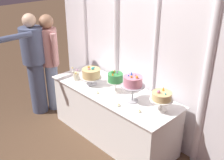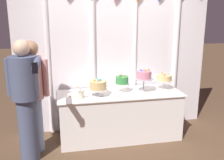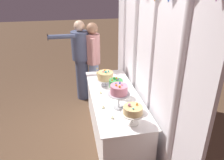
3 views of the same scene
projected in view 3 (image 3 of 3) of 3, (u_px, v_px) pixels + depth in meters
name	position (u px, v px, depth m)	size (l,w,h in m)	color
ground_plane	(109.00, 135.00, 3.70)	(24.00, 24.00, 0.00)	brown
draped_curtain	(145.00, 54.00, 3.18)	(3.33, 0.15, 2.73)	white
cake_table	(114.00, 115.00, 3.56)	(1.99, 0.73, 0.77)	white
cake_display_leftmost	(106.00, 76.00, 3.64)	(0.30, 0.30, 0.28)	silver
cake_display_midleft	(116.00, 84.00, 3.28)	(0.23, 0.23, 0.31)	silver
cake_display_midright	(119.00, 91.00, 2.93)	(0.31, 0.31, 0.40)	#B2B2B7
cake_display_rightmost	(133.00, 111.00, 2.64)	(0.29, 0.29, 0.29)	silver
flower_vase	(99.00, 75.00, 3.91)	(0.12, 0.11, 0.20)	beige
tealight_far_left	(104.00, 74.00, 4.09)	(0.05, 0.05, 0.04)	beige
tealight_near_left	(101.00, 93.00, 3.42)	(0.04, 0.04, 0.03)	beige
tealight_near_right	(103.00, 107.00, 3.03)	(0.05, 0.05, 0.03)	beige
tealight_far_right	(112.00, 118.00, 2.80)	(0.04, 0.04, 0.04)	beige
guest_man_dark_suit	(93.00, 58.00, 4.47)	(0.45, 0.32, 1.66)	#93ADD6
guest_girl_blue_dress	(81.00, 58.00, 4.50)	(0.49, 0.85, 1.69)	#4C5675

